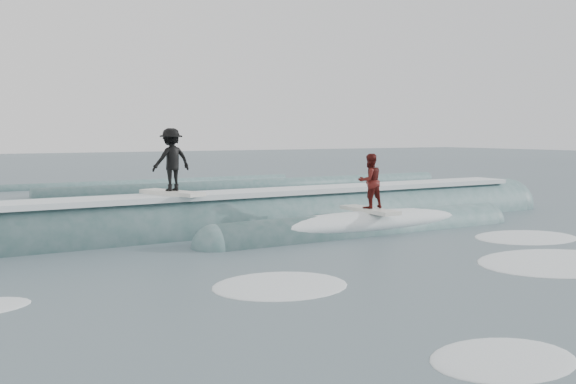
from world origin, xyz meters
TOP-DOWN VIEW (x-y plane):
  - ground at (0.00, 0.00)m, footprint 160.00×160.00m
  - breaking_wave at (0.34, 5.17)m, footprint 21.48×3.80m
  - surfer_black at (-2.93, 5.58)m, footprint 1.21×2.07m
  - surfer_red at (1.85, 3.38)m, footprint 0.73×2.00m
  - whitewater at (0.22, -1.42)m, footprint 15.45×7.58m
  - far_swells at (-0.97, 17.65)m, footprint 39.23×8.65m

SIDE VIEW (x-z plane):
  - ground at x=0.00m, z-range 0.00..0.00m
  - whitewater at x=0.22m, z-range -0.05..0.05m
  - far_swells at x=-0.97m, z-range -0.40..0.40m
  - breaking_wave at x=0.34m, z-range -0.97..1.07m
  - surfer_red at x=1.85m, z-range 0.50..2.07m
  - surfer_black at x=-2.93m, z-range 1.06..2.78m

